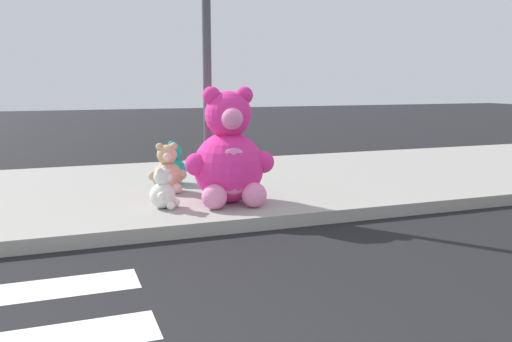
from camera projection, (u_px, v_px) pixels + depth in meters
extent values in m
cube|color=#9E9B93|center=(123.00, 193.00, 7.36)|extent=(28.00, 4.40, 0.15)
cylinder|color=#4C4C51|center=(207.00, 68.00, 6.69)|extent=(0.11, 0.11, 3.20)
sphere|color=#F22D93|center=(229.00, 167.00, 6.41)|extent=(0.84, 0.84, 0.84)
ellipsoid|color=pink|center=(233.00, 171.00, 6.12)|extent=(0.48, 0.24, 0.55)
sphere|color=#F22D93|center=(228.00, 114.00, 6.30)|extent=(0.55, 0.55, 0.55)
sphere|color=pink|center=(232.00, 119.00, 6.08)|extent=(0.25, 0.25, 0.25)
sphere|color=#F22D93|center=(244.00, 95.00, 6.31)|extent=(0.21, 0.21, 0.21)
sphere|color=#F22D93|center=(263.00, 162.00, 6.39)|extent=(0.26, 0.26, 0.26)
sphere|color=pink|center=(254.00, 195.00, 6.16)|extent=(0.29, 0.29, 0.29)
sphere|color=#F22D93|center=(212.00, 96.00, 6.22)|extent=(0.21, 0.21, 0.21)
sphere|color=#F22D93|center=(196.00, 164.00, 6.20)|extent=(0.26, 0.26, 0.26)
sphere|color=pink|center=(214.00, 197.00, 6.06)|extent=(0.29, 0.29, 0.29)
sphere|color=teal|center=(174.00, 171.00, 7.60)|extent=(0.37, 0.37, 0.37)
ellipsoid|color=#7BBFBC|center=(164.00, 171.00, 7.55)|extent=(0.09, 0.21, 0.24)
sphere|color=teal|center=(173.00, 152.00, 7.56)|extent=(0.24, 0.24, 0.24)
sphere|color=#7BBFBC|center=(166.00, 153.00, 7.52)|extent=(0.11, 0.11, 0.11)
sphere|color=teal|center=(174.00, 145.00, 7.46)|extent=(0.09, 0.09, 0.09)
sphere|color=teal|center=(173.00, 171.00, 7.42)|extent=(0.12, 0.12, 0.12)
sphere|color=#7BBFBC|center=(164.00, 181.00, 7.47)|extent=(0.13, 0.13, 0.13)
sphere|color=teal|center=(171.00, 144.00, 7.62)|extent=(0.09, 0.09, 0.09)
sphere|color=teal|center=(167.00, 167.00, 7.74)|extent=(0.12, 0.12, 0.12)
sphere|color=#7BBFBC|center=(161.00, 179.00, 7.65)|extent=(0.13, 0.13, 0.13)
sphere|color=tan|center=(167.00, 177.00, 7.04)|extent=(0.40, 0.40, 0.40)
ellipsoid|color=beige|center=(168.00, 179.00, 6.90)|extent=(0.23, 0.11, 0.26)
sphere|color=tan|center=(167.00, 155.00, 6.99)|extent=(0.26, 0.26, 0.26)
sphere|color=beige|center=(167.00, 157.00, 6.88)|extent=(0.12, 0.12, 0.12)
sphere|color=tan|center=(174.00, 146.00, 6.99)|extent=(0.10, 0.10, 0.10)
sphere|color=tan|center=(182.00, 175.00, 7.03)|extent=(0.12, 0.12, 0.12)
sphere|color=beige|center=(177.00, 189.00, 6.92)|extent=(0.14, 0.14, 0.14)
sphere|color=tan|center=(159.00, 147.00, 6.95)|extent=(0.10, 0.10, 0.10)
sphere|color=tan|center=(153.00, 176.00, 6.94)|extent=(0.12, 0.12, 0.12)
sphere|color=beige|center=(160.00, 189.00, 6.87)|extent=(0.14, 0.14, 0.14)
sphere|color=white|center=(163.00, 195.00, 6.13)|extent=(0.30, 0.30, 0.30)
ellipsoid|color=white|center=(171.00, 196.00, 6.11)|extent=(0.14, 0.17, 0.19)
sphere|color=white|center=(162.00, 176.00, 6.09)|extent=(0.19, 0.19, 0.19)
sphere|color=white|center=(169.00, 178.00, 6.08)|extent=(0.09, 0.09, 0.09)
sphere|color=white|center=(164.00, 169.00, 6.14)|extent=(0.07, 0.07, 0.07)
sphere|color=white|center=(170.00, 191.00, 6.25)|extent=(0.09, 0.09, 0.09)
sphere|color=white|center=(176.00, 203.00, 6.20)|extent=(0.10, 0.10, 0.10)
sphere|color=white|center=(160.00, 171.00, 6.01)|extent=(0.07, 0.07, 0.07)
sphere|color=white|center=(161.00, 196.00, 5.98)|extent=(0.09, 0.09, 0.09)
sphere|color=white|center=(171.00, 206.00, 6.04)|extent=(0.10, 0.10, 0.10)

